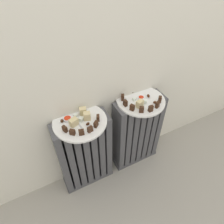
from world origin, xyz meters
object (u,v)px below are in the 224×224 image
plate_right (141,100)px  jam_bowl_right (141,98)px  radiator_right (137,133)px  radiator_left (85,154)px  plate_left (80,121)px  fork (77,122)px  jam_bowl_left (68,119)px

plate_right → jam_bowl_right: jam_bowl_right is taller
radiator_right → radiator_left: bearing=180.0°
plate_left → fork: size_ratio=2.93×
plate_right → jam_bowl_right: size_ratio=7.90×
plate_left → jam_bowl_right: (0.41, 0.00, 0.02)m
jam_bowl_left → plate_right: bearing=-4.2°
radiator_right → plate_left: bearing=-180.0°
radiator_right → jam_bowl_right: bearing=39.5°
radiator_right → plate_right: plate_right is taller
jam_bowl_left → fork: 0.05m
radiator_right → fork: (-0.43, -0.00, 0.32)m
radiator_right → plate_left: size_ratio=1.95×
plate_right → fork: fork is taller
radiator_left → fork: (-0.02, -0.00, 0.32)m
plate_left → jam_bowl_right: size_ratio=7.90×
jam_bowl_left → radiator_right: bearing=-4.2°
radiator_left → fork: bearing=-178.7°
radiator_left → jam_bowl_left: jam_bowl_left is taller
plate_left → plate_right: 0.41m
jam_bowl_left → fork: jam_bowl_left is taller
jam_bowl_left → radiator_left: bearing=-30.4°
radiator_left → radiator_right: (0.41, 0.00, 0.00)m
radiator_left → radiator_right: 0.41m
radiator_left → plate_right: 0.52m
radiator_left → jam_bowl_right: jam_bowl_right is taller
radiator_left → jam_bowl_right: bearing=0.2°
radiator_right → jam_bowl_right: (0.00, 0.00, 0.33)m
plate_right → jam_bowl_right: bearing=39.5°
radiator_right → fork: fork is taller
fork → plate_left: bearing=1.3°
radiator_left → plate_left: plate_left is taller
jam_bowl_left → jam_bowl_right: size_ratio=1.21×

